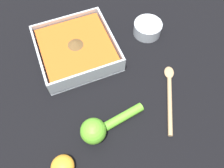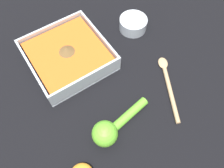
{
  "view_description": "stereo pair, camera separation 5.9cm",
  "coord_description": "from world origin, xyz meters",
  "px_view_note": "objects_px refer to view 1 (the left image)",
  "views": [
    {
      "loc": [
        -0.08,
        -0.39,
        0.54
      ],
      "look_at": [
        0.03,
        -0.13,
        0.03
      ],
      "focal_mm": 35.0,
      "sensor_mm": 36.0,
      "label": 1
    },
    {
      "loc": [
        -0.13,
        -0.37,
        0.54
      ],
      "look_at": [
        0.03,
        -0.13,
        0.03
      ],
      "focal_mm": 35.0,
      "sensor_mm": 36.0,
      "label": 2
    }
  ],
  "objects_px": {
    "square_dish": "(77,49)",
    "lemon_squeezer": "(99,128)",
    "lemon_half": "(63,167)",
    "spice_bowl": "(147,29)",
    "wooden_spoon": "(170,94)"
  },
  "relations": [
    {
      "from": "spice_bowl",
      "to": "wooden_spoon",
      "type": "bearing_deg",
      "value": -100.66
    },
    {
      "from": "spice_bowl",
      "to": "lemon_squeezer",
      "type": "height_order",
      "value": "lemon_squeezer"
    },
    {
      "from": "square_dish",
      "to": "lemon_squeezer",
      "type": "height_order",
      "value": "lemon_squeezer"
    },
    {
      "from": "lemon_half",
      "to": "wooden_spoon",
      "type": "height_order",
      "value": "lemon_half"
    },
    {
      "from": "lemon_squeezer",
      "to": "wooden_spoon",
      "type": "relative_size",
      "value": 0.9
    },
    {
      "from": "spice_bowl",
      "to": "lemon_half",
      "type": "bearing_deg",
      "value": -140.31
    },
    {
      "from": "spice_bowl",
      "to": "wooden_spoon",
      "type": "height_order",
      "value": "spice_bowl"
    },
    {
      "from": "square_dish",
      "to": "spice_bowl",
      "type": "height_order",
      "value": "square_dish"
    },
    {
      "from": "spice_bowl",
      "to": "lemon_half",
      "type": "distance_m",
      "value": 0.48
    },
    {
      "from": "wooden_spoon",
      "to": "square_dish",
      "type": "bearing_deg",
      "value": 68.26
    },
    {
      "from": "lemon_half",
      "to": "lemon_squeezer",
      "type": "bearing_deg",
      "value": 24.67
    },
    {
      "from": "square_dish",
      "to": "lemon_half",
      "type": "distance_m",
      "value": 0.33
    },
    {
      "from": "square_dish",
      "to": "lemon_squeezer",
      "type": "xyz_separation_m",
      "value": [
        -0.02,
        -0.25,
        0.0
      ]
    },
    {
      "from": "lemon_half",
      "to": "spice_bowl",
      "type": "bearing_deg",
      "value": 39.69
    },
    {
      "from": "square_dish",
      "to": "lemon_squeezer",
      "type": "relative_size",
      "value": 1.27
    }
  ]
}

